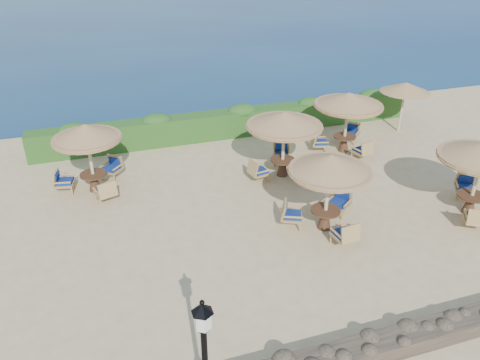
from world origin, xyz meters
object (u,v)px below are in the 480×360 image
cafe_set_0 (329,178)px  cafe_set_4 (348,109)px  cafe_set_3 (284,130)px  cafe_set_2 (88,146)px  extra_parasol (406,87)px

cafe_set_0 → cafe_set_4: (3.56, 5.16, 0.08)m
cafe_set_4 → cafe_set_3: bearing=-159.5°
cafe_set_3 → cafe_set_4: size_ratio=1.01×
cafe_set_3 → cafe_set_2: bearing=171.8°
cafe_set_2 → cafe_set_4: bearing=1.4°
cafe_set_0 → extra_parasol: bearing=41.4°
cafe_set_0 → cafe_set_3: (0.11, 3.87, 0.08)m
cafe_set_0 → cafe_set_4: size_ratio=0.94×
cafe_set_4 → extra_parasol: bearing=18.2°
cafe_set_2 → cafe_set_4: (10.57, 0.26, 0.12)m
cafe_set_2 → cafe_set_3: size_ratio=0.92×
cafe_set_0 → cafe_set_4: bearing=55.4°
cafe_set_2 → cafe_set_3: bearing=-8.2°
cafe_set_2 → cafe_set_3: 7.20m
cafe_set_0 → cafe_set_2: 8.55m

